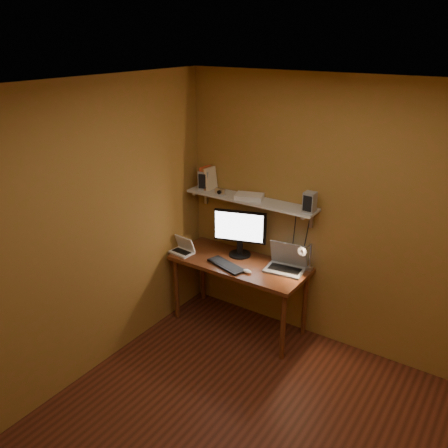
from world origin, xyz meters
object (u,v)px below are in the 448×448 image
Objects in this scene: wall_shelf at (250,200)px; keyboard at (226,265)px; desk at (239,270)px; mouse at (247,271)px; router at (249,196)px; netbook at (183,248)px; shelf_camera at (220,192)px; desk_lamp at (306,255)px; speaker_right at (310,202)px; monitor at (240,231)px; speaker_left at (205,180)px; laptop at (286,262)px.

keyboard is at bearing -99.85° from wall_shelf.
desk is at bearing -90.00° from wall_shelf.
wall_shelf is 15.42× the size of mouse.
router is (0.05, 0.34, 0.64)m from keyboard.
netbook is (-0.61, -0.33, -0.56)m from wall_shelf.
desk is 12.42× the size of shelf_camera.
desk_lamp is 1.08m from shelf_camera.
desk is 0.82m from shelf_camera.
speaker_right reaches higher than wall_shelf.
mouse is (0.80, -0.01, -0.03)m from netbook.
monitor is 2.67× the size of speaker_left.
shelf_camera is at bearing 152.24° from mouse.
mouse is 0.46× the size of speaker_left.
speaker_left reaches higher than mouse.
netbook is (-0.61, -0.14, 0.14)m from desk.
desk_lamp is at bearing -5.88° from wall_shelf.
speaker_right is at bearing 20.21° from netbook.
speaker_left is 0.73× the size of router.
laptop is at bearing 44.78° from keyboard.
netbook is at bearing -113.27° from speaker_left.
mouse is at bearing -144.48° from speaker_right.
monitor is 0.39m from keyboard.
speaker_left is at bearing 160.94° from desk.
keyboard is 0.24m from mouse.
monitor is 0.45m from shelf_camera.
netbook is 1.29× the size of speaker_left.
laptop is 3.53× the size of shelf_camera.
laptop is 0.67m from speaker_right.
shelf_camera reaches higher than desk_lamp.
keyboard reaches higher than desk.
mouse is at bearing -60.33° from router.
desk_lamp is (1.27, 0.26, 0.16)m from netbook.
shelf_camera reaches higher than netbook.
wall_shelf reaches higher than keyboard.
laptop is 0.24m from desk_lamp.
monitor is at bearing 172.02° from laptop.
netbook is 0.80m from mouse.
desk_lamp is 0.80m from router.
router is (-0.67, 0.06, 0.44)m from desk_lamp.
speaker_left is 1.05× the size of speaker_right.
mouse is at bearing -28.85° from shelf_camera.
netbook is (-1.07, -0.27, -0.02)m from laptop.
laptop is at bearing 15.89° from desk.
netbook is at bearing -179.87° from mouse.
router is at bearing -15.61° from speaker_left.
keyboard is 0.94m from speaker_left.
speaker_left reaches higher than speaker_right.
desk_lamp reaches higher than keyboard.
keyboard is at bearing -49.27° from speaker_left.
mouse is 0.86m from shelf_camera.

